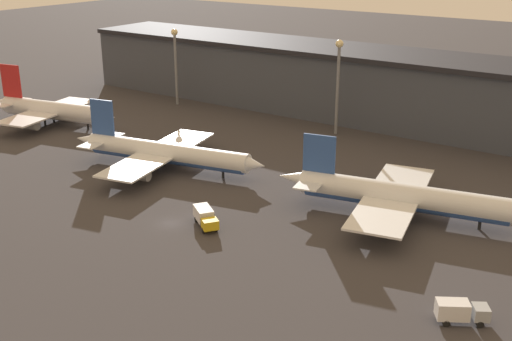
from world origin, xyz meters
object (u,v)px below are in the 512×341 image
object	(u,v)px
airplane_1	(164,153)
service_vehicle_2	(460,311)
airplane_2	(401,196)
airplane_0	(51,110)
service_vehicle_5	(205,217)

from	to	relation	value
airplane_1	service_vehicle_2	world-z (taller)	airplane_1
airplane_1	airplane_2	xyz separation A→B (m)	(47.76, 4.80, 0.21)
airplane_0	airplane_2	xyz separation A→B (m)	(92.29, -3.31, -0.07)
airplane_2	service_vehicle_2	xyz separation A→B (m)	(18.24, -25.26, -1.97)
airplane_0	airplane_2	bearing A→B (deg)	-13.67
airplane_0	service_vehicle_2	xyz separation A→B (m)	(110.54, -28.57, -2.03)
airplane_1	airplane_2	bearing A→B (deg)	-5.89
airplane_2	service_vehicle_5	bearing A→B (deg)	-150.64
airplane_1	service_vehicle_5	distance (m)	28.64
airplane_0	airplane_2	distance (m)	92.35
airplane_2	service_vehicle_5	distance (m)	32.23
airplane_2	service_vehicle_2	bearing A→B (deg)	-65.78
service_vehicle_2	service_vehicle_5	world-z (taller)	service_vehicle_2
airplane_0	service_vehicle_5	size ratio (longest dim) A/B	5.23
service_vehicle_2	service_vehicle_5	xyz separation A→B (m)	(-42.52, 4.17, -0.07)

